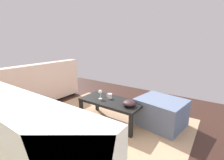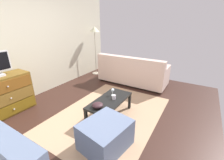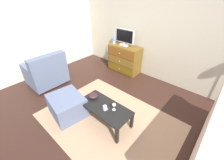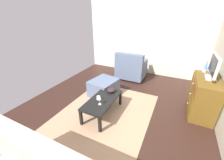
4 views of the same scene
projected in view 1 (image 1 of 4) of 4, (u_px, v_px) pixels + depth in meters
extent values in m
cube|color=#331E17|center=(110.00, 132.00, 2.44)|extent=(5.86, 4.44, 0.05)
cube|color=tan|center=(107.00, 121.00, 2.70)|extent=(2.60, 1.90, 0.01)
cube|color=black|center=(131.00, 126.00, 2.23)|extent=(0.05, 0.05, 0.34)
cube|color=black|center=(81.00, 109.00, 2.76)|extent=(0.05, 0.05, 0.34)
cube|color=black|center=(143.00, 115.00, 2.57)|extent=(0.05, 0.05, 0.34)
cube|color=black|center=(97.00, 102.00, 3.10)|extent=(0.05, 0.05, 0.34)
cube|color=black|center=(111.00, 101.00, 2.62)|extent=(1.03, 0.49, 0.04)
cylinder|color=silver|center=(100.00, 99.00, 2.68)|extent=(0.06, 0.06, 0.00)
cylinder|color=silver|center=(100.00, 96.00, 2.67)|extent=(0.01, 0.01, 0.09)
sphere|color=silver|center=(100.00, 92.00, 2.65)|extent=(0.07, 0.07, 0.07)
cylinder|color=silver|center=(110.00, 96.00, 2.68)|extent=(0.08, 0.08, 0.08)
torus|color=silver|center=(108.00, 95.00, 2.71)|extent=(0.05, 0.01, 0.05)
ellipsoid|color=#321D21|center=(129.00, 103.00, 2.38)|extent=(0.20, 0.20, 0.09)
cylinder|color=#332319|center=(57.00, 88.00, 4.43)|extent=(0.05, 0.05, 0.05)
cylinder|color=#332319|center=(74.00, 93.00, 4.05)|extent=(0.05, 0.05, 0.05)
cube|color=beige|center=(29.00, 92.00, 3.43)|extent=(0.85, 2.06, 0.38)
cube|color=beige|center=(35.00, 76.00, 3.15)|extent=(0.20, 2.06, 0.45)
cube|color=beige|center=(64.00, 72.00, 4.13)|extent=(0.81, 0.12, 0.20)
cylinder|color=#346C68|center=(15.00, 80.00, 3.42)|extent=(0.16, 0.40, 0.16)
cube|color=slate|center=(161.00, 112.00, 2.55)|extent=(0.79, 0.71, 0.43)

